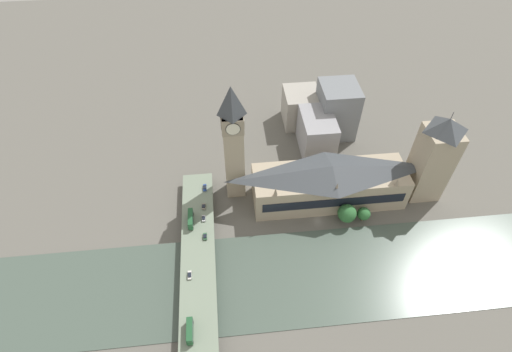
# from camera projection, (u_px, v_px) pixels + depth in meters

# --- Properties ---
(ground_plane) EXTENTS (600.00, 600.00, 0.00)m
(ground_plane) POSITION_uv_depth(u_px,v_px,m) (318.00, 221.00, 213.05)
(ground_plane) COLOR #605E56
(river_water) EXTENTS (50.40, 360.00, 0.30)m
(river_water) POSITION_uv_depth(u_px,v_px,m) (332.00, 273.00, 191.76)
(river_water) COLOR #47564C
(river_water) RESTS_ON ground_plane
(parliament_hall) EXTENTS (24.77, 81.96, 25.79)m
(parliament_hall) POSITION_uv_depth(u_px,v_px,m) (329.00, 183.00, 214.54)
(parliament_hall) COLOR tan
(parliament_hall) RESTS_ON ground_plane
(clock_tower) EXTENTS (11.32, 11.32, 70.35)m
(clock_tower) POSITION_uv_depth(u_px,v_px,m) (233.00, 141.00, 200.54)
(clock_tower) COLOR tan
(clock_tower) RESTS_ON ground_plane
(victoria_tower) EXTENTS (16.93, 16.93, 56.28)m
(victoria_tower) POSITION_uv_depth(u_px,v_px,m) (433.00, 158.00, 208.61)
(victoria_tower) COLOR tan
(victoria_tower) RESTS_ON ground_plane
(road_bridge) EXTENTS (132.81, 16.42, 6.47)m
(road_bridge) POSITION_uv_depth(u_px,v_px,m) (198.00, 280.00, 183.59)
(road_bridge) COLOR #5D6A59
(road_bridge) RESTS_ON ground_plane
(double_decker_bus_lead) EXTENTS (11.03, 2.49, 4.85)m
(double_decker_bus_lead) POSITION_uv_depth(u_px,v_px,m) (191.00, 219.00, 202.78)
(double_decker_bus_lead) COLOR #235B33
(double_decker_bus_lead) RESTS_ON road_bridge
(double_decker_bus_mid) EXTENTS (10.38, 2.57, 4.74)m
(double_decker_bus_mid) POSITION_uv_depth(u_px,v_px,m) (190.00, 331.00, 163.78)
(double_decker_bus_mid) COLOR #235B33
(double_decker_bus_mid) RESTS_ON road_bridge
(car_northbound_lead) EXTENTS (3.99, 1.81, 1.45)m
(car_northbound_lead) POSITION_uv_depth(u_px,v_px,m) (205.00, 236.00, 197.77)
(car_northbound_lead) COLOR #2D5638
(car_northbound_lead) RESTS_ON road_bridge
(car_northbound_mid) EXTENTS (4.78, 1.81, 1.42)m
(car_northbound_mid) POSITION_uv_depth(u_px,v_px,m) (205.00, 188.00, 219.82)
(car_northbound_mid) COLOR navy
(car_northbound_mid) RESTS_ON road_bridge
(car_southbound_lead) EXTENTS (4.41, 1.82, 1.35)m
(car_southbound_lead) POSITION_uv_depth(u_px,v_px,m) (190.00, 275.00, 183.25)
(car_southbound_lead) COLOR silver
(car_southbound_lead) RESTS_ON road_bridge
(car_southbound_tail) EXTENTS (3.85, 1.89, 1.40)m
(car_southbound_tail) POSITION_uv_depth(u_px,v_px,m) (204.00, 206.00, 210.76)
(car_southbound_tail) COLOR slate
(car_southbound_tail) RESTS_ON road_bridge
(car_southbound_extra) EXTENTS (3.90, 1.85, 1.39)m
(car_southbound_extra) POSITION_uv_depth(u_px,v_px,m) (204.00, 218.00, 205.44)
(car_southbound_extra) COLOR silver
(car_southbound_extra) RESTS_ON road_bridge
(city_block_west) EXTENTS (24.39, 23.10, 34.23)m
(city_block_west) POSITION_uv_depth(u_px,v_px,m) (337.00, 110.00, 251.25)
(city_block_west) COLOR slate
(city_block_west) RESTS_ON ground_plane
(city_block_center) EXTENTS (29.38, 19.49, 24.22)m
(city_block_center) POSITION_uv_depth(u_px,v_px,m) (317.00, 133.00, 243.35)
(city_block_center) COLOR #939399
(city_block_center) RESTS_ON ground_plane
(city_block_east) EXTENTS (23.35, 22.13, 22.99)m
(city_block_east) POSITION_uv_depth(u_px,v_px,m) (301.00, 107.00, 262.11)
(city_block_east) COLOR #A39E93
(city_block_east) RESTS_ON ground_plane
(tree_embankment_near) EXTENTS (6.98, 6.98, 9.25)m
(tree_embankment_near) POSITION_uv_depth(u_px,v_px,m) (364.00, 214.00, 209.24)
(tree_embankment_near) COLOR brown
(tree_embankment_near) RESTS_ON ground_plane
(tree_embankment_mid) EXTENTS (9.82, 9.82, 12.16)m
(tree_embankment_mid) POSITION_uv_depth(u_px,v_px,m) (347.00, 213.00, 207.56)
(tree_embankment_mid) COLOR brown
(tree_embankment_mid) RESTS_ON ground_plane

